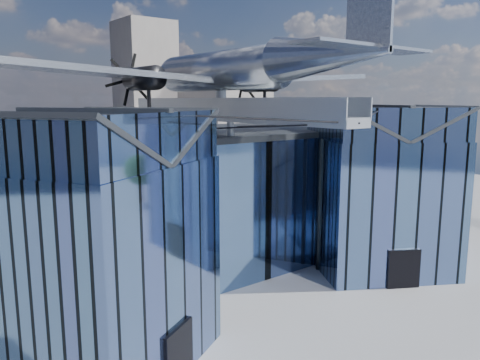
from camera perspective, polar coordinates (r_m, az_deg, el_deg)
ground_plane at (r=29.99m, az=2.43°, el=-14.21°), size 120.00×120.00×0.00m
museum at (r=32.72m, az=-4.13°, el=-1.98°), size 32.88×24.50×17.60m
bg_towers at (r=73.89m, az=-23.09°, el=7.30°), size 77.00×24.50×26.00m
tree_side_e at (r=58.29m, az=18.70°, el=0.72°), size 3.71×3.71×5.24m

